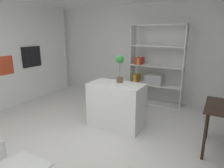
% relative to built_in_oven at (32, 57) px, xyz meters
% --- Properties ---
extents(ground_plane, '(10.22, 10.22, 0.00)m').
position_rel_built_in_oven_xyz_m(ground_plane, '(2.99, -1.10, -1.23)').
color(ground_plane, silver).
extents(back_partition, '(7.42, 0.06, 2.66)m').
position_rel_built_in_oven_xyz_m(back_partition, '(2.99, 1.66, 0.10)').
color(back_partition, silver).
rests_on(back_partition, ground_plane).
extents(built_in_oven, '(0.06, 0.59, 0.56)m').
position_rel_built_in_oven_xyz_m(built_in_oven, '(0.00, 0.00, 0.00)').
color(built_in_oven, black).
rests_on(built_in_oven, ground_plane).
extents(kitchen_island, '(1.08, 0.60, 0.90)m').
position_rel_built_in_oven_xyz_m(kitchen_island, '(2.85, -0.33, -0.78)').
color(kitchen_island, white).
rests_on(kitchen_island, ground_plane).
extents(potted_plant_on_island, '(0.16, 0.16, 0.55)m').
position_rel_built_in_oven_xyz_m(potted_plant_on_island, '(2.86, -0.22, 0.00)').
color(potted_plant_on_island, brown).
rests_on(potted_plant_on_island, kitchen_island).
extents(open_bookshelf, '(1.38, 0.37, 2.08)m').
position_rel_built_in_oven_xyz_m(open_bookshelf, '(3.08, 1.31, -0.33)').
color(open_bookshelf, white).
rests_on(open_bookshelf, ground_plane).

